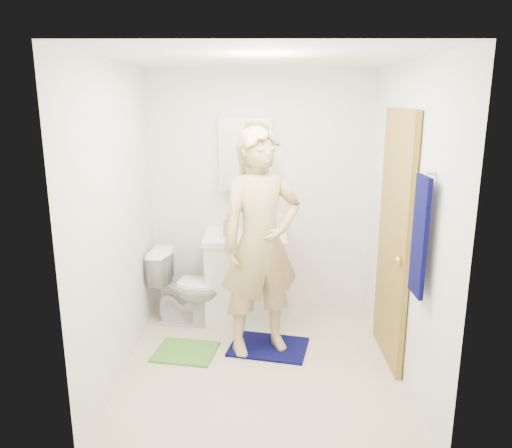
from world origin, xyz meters
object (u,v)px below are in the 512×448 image
at_px(medicine_cabinet, 245,154).
at_px(toilet, 189,287).
at_px(man, 261,243).
at_px(soap_dispenser, 228,225).
at_px(vanity_cabinet, 245,279).
at_px(toothbrush_cup, 265,226).
at_px(towel, 420,237).

xyz_separation_m(medicine_cabinet, toilet, (-0.54, -0.34, -1.24)).
distance_m(medicine_cabinet, man, 1.12).
bearing_deg(medicine_cabinet, soap_dispenser, -122.17).
xyz_separation_m(vanity_cabinet, toothbrush_cup, (0.19, 0.12, 0.50)).
height_order(towel, toilet, towel).
xyz_separation_m(vanity_cabinet, toilet, (-0.54, -0.12, -0.04)).
relative_size(vanity_cabinet, towel, 1.00).
relative_size(vanity_cabinet, medicine_cabinet, 1.14).
relative_size(towel, toilet, 1.10).
bearing_deg(vanity_cabinet, toilet, -167.61).
bearing_deg(towel, soap_dispenser, 132.60).
distance_m(toilet, toothbrush_cup, 0.94).
bearing_deg(soap_dispenser, toilet, -166.67).
distance_m(toothbrush_cup, man, 0.82).
xyz_separation_m(medicine_cabinet, soap_dispenser, (-0.16, -0.25, -0.64)).
bearing_deg(medicine_cabinet, toothbrush_cup, -28.34).
height_order(medicine_cabinet, toothbrush_cup, medicine_cabinet).
height_order(medicine_cabinet, soap_dispenser, medicine_cabinet).
height_order(vanity_cabinet, toothbrush_cup, toothbrush_cup).
relative_size(towel, toothbrush_cup, 6.04).
distance_m(towel, man, 1.33).
bearing_deg(vanity_cabinet, toothbrush_cup, 33.03).
relative_size(towel, soap_dispenser, 3.78).
height_order(toilet, toothbrush_cup, toothbrush_cup).
relative_size(toilet, man, 0.38).
bearing_deg(toothbrush_cup, toilet, -161.67).
relative_size(vanity_cabinet, man, 0.42).
relative_size(vanity_cabinet, toilet, 1.10).
relative_size(medicine_cabinet, toothbrush_cup, 5.28).
bearing_deg(towel, man, 142.39).
bearing_deg(man, toilet, 118.97).
xyz_separation_m(toothbrush_cup, man, (-0.04, -0.81, 0.07)).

